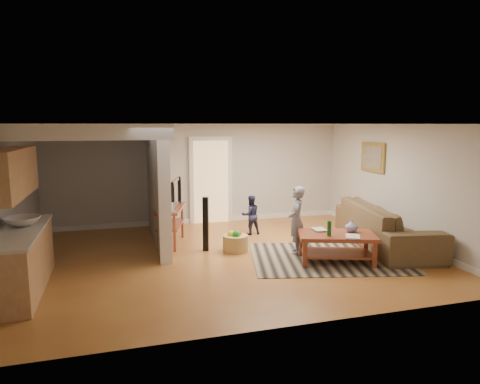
% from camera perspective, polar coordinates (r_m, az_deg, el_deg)
% --- Properties ---
extents(ground, '(7.50, 7.50, 0.00)m').
position_cam_1_polar(ground, '(8.27, -1.49, -8.57)').
color(ground, '#9C5227').
rests_on(ground, ground).
extents(room_shell, '(7.54, 6.02, 2.52)m').
position_cam_1_polar(room_shell, '(8.18, -9.53, 1.57)').
color(room_shell, beige).
rests_on(room_shell, ground).
extents(area_rug, '(3.27, 2.70, 0.01)m').
position_cam_1_polar(area_rug, '(8.34, 11.68, -8.57)').
color(area_rug, black).
rests_on(area_rug, ground).
extents(sofa, '(1.71, 3.15, 0.87)m').
position_cam_1_polar(sofa, '(9.46, 18.70, -6.80)').
color(sofa, '#483A24').
rests_on(sofa, ground).
extents(coffee_table, '(1.55, 1.20, 0.81)m').
position_cam_1_polar(coffee_table, '(8.03, 12.90, -6.23)').
color(coffee_table, maroon).
rests_on(coffee_table, ground).
extents(tv_console, '(0.82, 1.35, 1.09)m').
position_cam_1_polar(tv_console, '(9.01, -9.15, -2.45)').
color(tv_console, maroon).
rests_on(tv_console, ground).
extents(speaker_left, '(0.14, 0.14, 1.09)m').
position_cam_1_polar(speaker_left, '(8.52, -4.59, -4.27)').
color(speaker_left, black).
rests_on(speaker_left, ground).
extents(speaker_right, '(0.09, 0.09, 0.91)m').
position_cam_1_polar(speaker_right, '(9.49, -9.80, -3.58)').
color(speaker_right, black).
rests_on(speaker_right, ground).
extents(toy_basket, '(0.50, 0.50, 0.45)m').
position_cam_1_polar(toy_basket, '(8.54, -0.61, -6.71)').
color(toy_basket, '#A88848').
rests_on(toy_basket, ground).
extents(child, '(0.49, 0.57, 1.32)m').
position_cam_1_polar(child, '(8.53, 7.43, -8.10)').
color(child, slate).
rests_on(child, ground).
extents(toddler, '(0.47, 0.38, 0.90)m').
position_cam_1_polar(toddler, '(9.89, 1.42, -5.64)').
color(toddler, '#212345').
rests_on(toddler, ground).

